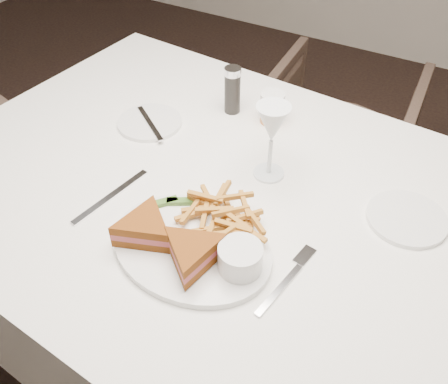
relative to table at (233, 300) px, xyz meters
name	(u,v)px	position (x,y,z in m)	size (l,w,h in m)	color
ground	(92,363)	(-0.40, -0.19, -0.38)	(5.00, 5.00, 0.00)	black
table	(233,300)	(0.00, 0.00, 0.00)	(1.40, 0.93, 0.75)	white
chair_far	(338,128)	(-0.06, 1.00, -0.08)	(0.57, 0.53, 0.58)	#4D3A2F
table_setting	(219,203)	(0.00, -0.07, 0.41)	(0.80, 0.66, 0.18)	white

